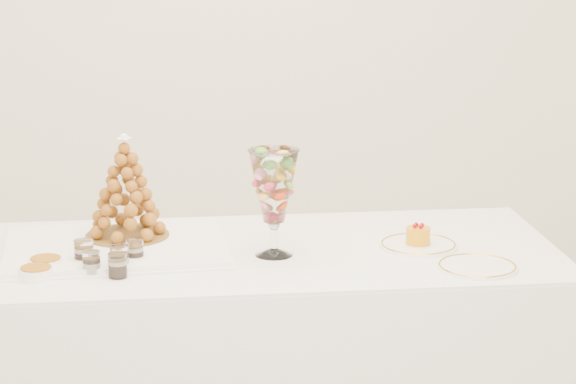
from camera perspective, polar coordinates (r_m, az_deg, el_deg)
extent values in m
cube|color=white|center=(5.20, -2.82, 9.72)|extent=(4.50, 0.04, 2.80)
cube|color=white|center=(1.29, 7.82, -4.67)|extent=(4.50, 0.04, 2.80)
cube|color=white|center=(3.62, -2.87, -8.98)|extent=(2.05, 0.83, 0.77)
cube|color=white|center=(3.49, -2.95, -3.10)|extent=(2.04, 0.83, 0.01)
cube|color=white|center=(3.53, -8.80, -2.77)|extent=(0.70, 0.55, 0.02)
cylinder|color=white|center=(3.44, -0.71, -3.07)|extent=(0.12, 0.12, 0.02)
cylinder|color=white|center=(3.42, -0.72, -2.28)|extent=(0.02, 0.02, 0.08)
sphere|color=white|center=(3.41, -0.72, -1.64)|extent=(0.04, 0.04, 0.04)
cylinder|color=white|center=(3.54, 6.63, -2.71)|extent=(0.24, 0.24, 0.01)
cylinder|color=white|center=(3.36, 9.59, -3.78)|extent=(0.24, 0.24, 0.01)
cylinder|color=white|center=(3.39, -10.33, -3.06)|extent=(0.06, 0.06, 0.08)
cylinder|color=white|center=(3.33, -8.55, -3.34)|extent=(0.06, 0.06, 0.07)
cylinder|color=white|center=(3.39, -7.78, -3.03)|extent=(0.06, 0.06, 0.07)
cylinder|color=white|center=(3.30, -9.95, -3.59)|extent=(0.06, 0.06, 0.07)
cylinder|color=white|center=(3.26, -8.65, -3.71)|extent=(0.06, 0.06, 0.07)
cylinder|color=white|center=(3.39, -12.21, -3.58)|extent=(0.10, 0.10, 0.03)
cylinder|color=white|center=(3.31, -12.68, -4.05)|extent=(0.10, 0.10, 0.03)
cylinder|color=brown|center=(3.59, -8.16, -2.19)|extent=(0.26, 0.26, 0.01)
cone|color=brown|center=(3.55, -8.25, 0.31)|extent=(0.25, 0.25, 0.32)
sphere|color=white|center=(3.52, -8.34, 2.68)|extent=(0.03, 0.03, 0.03)
cylinder|color=orange|center=(3.53, 6.62, -2.21)|extent=(0.08, 0.08, 0.05)
sphere|color=maroon|center=(3.53, 6.83, -1.67)|extent=(0.01, 0.01, 0.01)
sphere|color=maroon|center=(3.53, 6.53, -1.64)|extent=(0.01, 0.01, 0.01)
sphere|color=maroon|center=(3.52, 6.45, -1.72)|extent=(0.01, 0.01, 0.01)
sphere|color=maroon|center=(3.51, 6.75, -1.75)|extent=(0.01, 0.01, 0.01)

